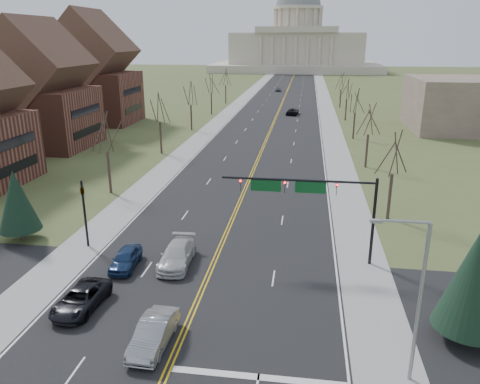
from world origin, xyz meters
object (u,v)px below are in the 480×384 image
(car_sb_outer_second, at_px, (126,259))
(signal_mast, at_px, (309,193))
(car_sb_inner_second, at_px, (177,255))
(car_sb_outer_lead, at_px, (81,299))
(street_light, at_px, (415,293))
(car_far_sb, at_px, (278,89))
(signal_left, at_px, (84,206))
(car_far_nb, at_px, (292,111))
(car_sb_inner_lead, at_px, (154,333))

(car_sb_outer_second, bearing_deg, signal_mast, 10.38)
(car_sb_outer_second, bearing_deg, car_sb_inner_second, 12.39)
(car_sb_outer_lead, height_order, car_sb_outer_second, car_sb_outer_second)
(street_light, xyz_separation_m, car_far_sb, (-15.81, 141.54, -4.51))
(signal_left, distance_m, car_sb_outer_second, 6.53)
(car_sb_inner_second, relative_size, car_far_nb, 1.04)
(car_far_nb, height_order, car_far_sb, car_far_nb)
(signal_left, bearing_deg, signal_mast, -0.00)
(signal_left, bearing_deg, car_sb_outer_lead, -67.01)
(car_far_sb, bearing_deg, signal_left, -93.43)
(signal_left, height_order, car_sb_outer_lead, signal_left)
(street_light, distance_m, car_far_nb, 91.19)
(signal_left, xyz_separation_m, car_sb_inner_lead, (10.10, -12.61, -2.88))
(car_sb_inner_lead, xyz_separation_m, car_sb_outer_lead, (-6.09, 3.17, -0.10))
(car_far_nb, distance_m, car_far_sb, 51.35)
(signal_left, xyz_separation_m, street_light, (24.24, -13.50, 1.51))
(car_sb_inner_second, bearing_deg, car_far_nb, 83.13)
(signal_left, relative_size, car_far_sb, 1.46)
(car_sb_inner_lead, xyz_separation_m, car_far_sb, (-1.67, 140.65, -0.12))
(car_sb_outer_lead, xyz_separation_m, car_sb_outer_second, (0.76, 6.11, 0.03))
(car_sb_inner_lead, relative_size, car_sb_outer_second, 1.13)
(signal_left, xyz_separation_m, car_sb_inner_second, (8.66, -2.28, -2.87))
(car_sb_outer_lead, xyz_separation_m, car_far_nb, (11.09, 86.57, 0.04))
(car_sb_inner_second, relative_size, car_far_sb, 1.39)
(car_sb_outer_lead, bearing_deg, street_light, -8.04)
(car_far_nb, bearing_deg, car_sb_outer_lead, 88.87)
(car_sb_inner_lead, relative_size, car_sb_outer_lead, 0.96)
(signal_left, xyz_separation_m, car_sb_outer_second, (4.77, -3.34, -2.96))
(street_light, distance_m, car_sb_outer_lead, 21.11)
(signal_mast, distance_m, car_sb_outer_lead, 18.38)
(car_sb_inner_second, bearing_deg, signal_mast, 10.26)
(car_sb_inner_lead, bearing_deg, signal_left, 130.70)
(signal_left, xyz_separation_m, car_far_nb, (15.10, 77.12, -2.94))
(car_sb_inner_lead, bearing_deg, car_sb_inner_second, 99.95)
(car_sb_outer_lead, relative_size, car_far_nb, 0.94)
(signal_mast, bearing_deg, car_far_sb, 94.69)
(car_far_nb, relative_size, car_far_sb, 1.33)
(street_light, height_order, car_far_sb, street_light)
(signal_mast, distance_m, car_far_nb, 77.38)
(car_sb_outer_second, bearing_deg, car_far_sb, 85.52)
(signal_left, xyz_separation_m, car_far_sb, (8.43, 128.04, -3.00))
(signal_mast, bearing_deg, car_sb_inner_lead, -125.04)
(signal_mast, distance_m, car_sb_inner_second, 11.63)
(street_light, bearing_deg, signal_left, 150.88)
(street_light, xyz_separation_m, car_sb_outer_second, (-19.47, 10.16, -4.47))
(signal_left, height_order, street_light, street_light)
(car_sb_inner_lead, bearing_deg, car_far_nb, 88.83)
(car_sb_outer_lead, bearing_deg, car_sb_outer_second, 86.16)
(signal_left, bearing_deg, car_far_nb, 78.92)
(car_sb_inner_second, relative_size, car_sb_outer_second, 1.30)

